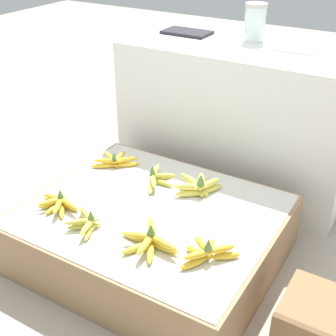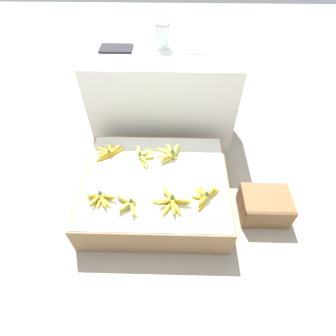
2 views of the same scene
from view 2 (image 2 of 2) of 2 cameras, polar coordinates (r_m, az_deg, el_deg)
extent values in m
plane|color=#A89E8E|center=(2.17, -2.59, -6.77)|extent=(10.00, 10.00, 0.00)
cube|color=#997551|center=(2.07, -2.72, -4.64)|extent=(1.09, 0.93, 0.27)
cube|color=silver|center=(1.96, -2.86, -2.24)|extent=(1.06, 0.90, 0.00)
cube|color=white|center=(2.53, -1.16, 15.27)|extent=(1.28, 0.60, 0.81)
cube|color=olive|center=(2.14, 20.21, -7.67)|extent=(0.36, 0.28, 0.20)
cube|color=brown|center=(2.01, 21.66, -9.29)|extent=(0.36, 0.02, 0.02)
ellipsoid|color=gold|center=(1.90, -15.44, -6.05)|extent=(0.13, 0.03, 0.03)
ellipsoid|color=gold|center=(1.89, -15.26, -6.66)|extent=(0.11, 0.11, 0.03)
ellipsoid|color=gold|center=(1.88, -14.62, -6.86)|extent=(0.03, 0.13, 0.03)
ellipsoid|color=gold|center=(1.87, -13.63, -6.95)|extent=(0.11, 0.12, 0.03)
ellipsoid|color=gold|center=(1.89, -13.39, -6.09)|extent=(0.13, 0.03, 0.03)
ellipsoid|color=gold|center=(1.88, -15.46, -5.64)|extent=(0.13, 0.04, 0.03)
ellipsoid|color=gold|center=(1.86, -15.32, -6.40)|extent=(0.09, 0.13, 0.03)
ellipsoid|color=gold|center=(1.84, -14.09, -6.74)|extent=(0.08, 0.13, 0.03)
ellipsoid|color=gold|center=(1.86, -13.06, -5.91)|extent=(0.14, 0.05, 0.03)
cone|color=#5B7F3D|center=(1.85, -14.70, -4.98)|extent=(0.03, 0.03, 0.04)
ellipsoid|color=gold|center=(1.84, -9.15, -7.19)|extent=(0.14, 0.09, 0.02)
ellipsoid|color=gold|center=(1.81, -8.75, -8.30)|extent=(0.13, 0.12, 0.02)
ellipsoid|color=gold|center=(1.80, -7.66, -8.55)|extent=(0.08, 0.14, 0.02)
ellipsoid|color=gold|center=(1.82, -9.38, -6.70)|extent=(0.14, 0.09, 0.02)
ellipsoid|color=gold|center=(1.79, -9.05, -8.00)|extent=(0.13, 0.12, 0.02)
ellipsoid|color=gold|center=(1.78, -7.88, -8.26)|extent=(0.06, 0.15, 0.02)
cone|color=#5B7F3D|center=(1.77, -8.14, -6.76)|extent=(0.03, 0.03, 0.04)
ellipsoid|color=gold|center=(1.83, 0.35, -6.27)|extent=(0.09, 0.15, 0.03)
ellipsoid|color=gold|center=(1.81, -1.18, -7.25)|extent=(0.15, 0.04, 0.03)
ellipsoid|color=gold|center=(1.78, 0.02, -8.51)|extent=(0.10, 0.14, 0.03)
ellipsoid|color=gold|center=(1.79, 1.75, -8.49)|extent=(0.10, 0.14, 0.03)
ellipsoid|color=gold|center=(1.81, 2.53, -7.27)|extent=(0.15, 0.03, 0.03)
ellipsoid|color=gold|center=(1.82, -0.10, -5.40)|extent=(0.11, 0.14, 0.03)
ellipsoid|color=gold|center=(1.78, -0.18, -7.05)|extent=(0.15, 0.08, 0.03)
ellipsoid|color=gold|center=(1.76, 1.10, -7.97)|extent=(0.05, 0.15, 0.03)
ellipsoid|color=gold|center=(1.78, 2.78, -6.94)|extent=(0.15, 0.05, 0.03)
cone|color=#5B7F3D|center=(1.76, 0.93, -5.98)|extent=(0.04, 0.04, 0.05)
ellipsoid|color=gold|center=(1.88, 9.79, -5.32)|extent=(0.11, 0.10, 0.03)
ellipsoid|color=gold|center=(1.88, 7.55, -4.99)|extent=(0.06, 0.12, 0.03)
ellipsoid|color=gold|center=(1.84, 6.81, -6.28)|extent=(0.12, 0.05, 0.03)
ellipsoid|color=gold|center=(1.81, 7.35, -7.88)|extent=(0.08, 0.11, 0.03)
ellipsoid|color=gold|center=(1.85, 9.31, -4.95)|extent=(0.10, 0.11, 0.03)
ellipsoid|color=gold|center=(1.83, 7.13, -5.29)|extent=(0.11, 0.09, 0.03)
ellipsoid|color=gold|center=(1.80, 7.61, -6.82)|extent=(0.09, 0.11, 0.03)
cone|color=#5B7F3D|center=(1.79, 8.47, -5.22)|extent=(0.03, 0.03, 0.05)
ellipsoid|color=gold|center=(2.17, -11.24, 3.48)|extent=(0.13, 0.11, 0.02)
ellipsoid|color=gold|center=(2.19, -12.17, 3.85)|extent=(0.04, 0.15, 0.02)
ellipsoid|color=gold|center=(2.19, -13.24, 3.68)|extent=(0.11, 0.13, 0.02)
ellipsoid|color=gold|center=(2.17, -13.53, 3.01)|extent=(0.15, 0.06, 0.02)
ellipsoid|color=gold|center=(2.14, -13.84, 2.23)|extent=(0.13, 0.10, 0.02)
ellipsoid|color=gold|center=(2.16, -11.54, 4.04)|extent=(0.11, 0.12, 0.02)
ellipsoid|color=gold|center=(2.17, -12.61, 4.16)|extent=(0.04, 0.15, 0.02)
ellipsoid|color=gold|center=(2.16, -13.66, 3.74)|extent=(0.14, 0.09, 0.02)
ellipsoid|color=gold|center=(2.13, -13.55, 2.97)|extent=(0.14, 0.09, 0.02)
cone|color=#5B7F3D|center=(2.11, -12.80, 3.87)|extent=(0.03, 0.03, 0.04)
ellipsoid|color=gold|center=(2.05, -5.42, 1.22)|extent=(0.09, 0.13, 0.03)
ellipsoid|color=gold|center=(2.09, -4.72, 2.32)|extent=(0.14, 0.03, 0.03)
ellipsoid|color=gold|center=(2.12, -5.18, 3.14)|extent=(0.09, 0.13, 0.03)
ellipsoid|color=gold|center=(2.13, -6.37, 3.17)|extent=(0.07, 0.14, 0.03)
ellipsoid|color=gold|center=(2.04, -5.40, 2.03)|extent=(0.10, 0.12, 0.03)
ellipsoid|color=gold|center=(2.09, -4.90, 3.23)|extent=(0.13, 0.09, 0.03)
ellipsoid|color=gold|center=(2.11, -6.32, 3.64)|extent=(0.06, 0.14, 0.03)
cone|color=#5B7F3D|center=(2.05, -6.16, 3.43)|extent=(0.03, 0.03, 0.04)
ellipsoid|color=#DBCC4C|center=(2.11, 1.56, 3.32)|extent=(0.10, 0.15, 0.03)
ellipsoid|color=#DBCC4C|center=(2.13, 0.66, 3.70)|extent=(0.06, 0.16, 0.03)
ellipsoid|color=#DBCC4C|center=(2.11, 0.23, 3.15)|extent=(0.13, 0.14, 0.03)
ellipsoid|color=#DBCC4C|center=(2.09, -0.12, 2.57)|extent=(0.16, 0.03, 0.03)
ellipsoid|color=#DBCC4C|center=(2.07, 0.09, 2.05)|extent=(0.14, 0.13, 0.03)
ellipsoid|color=#DBCC4C|center=(2.09, 1.43, 3.85)|extent=(0.09, 0.16, 0.03)
ellipsoid|color=#DBCC4C|center=(2.09, 0.47, 3.97)|extent=(0.10, 0.16, 0.03)
ellipsoid|color=#DBCC4C|center=(2.08, -0.69, 3.66)|extent=(0.16, 0.09, 0.03)
ellipsoid|color=#DBCC4C|center=(2.05, -0.10, 2.71)|extent=(0.15, 0.11, 0.03)
cone|color=#5B7F3D|center=(2.03, 0.99, 3.99)|extent=(0.04, 0.04, 0.05)
cylinder|color=silver|center=(2.40, -1.16, 26.70)|extent=(0.11, 0.11, 0.18)
cylinder|color=#B7B2A8|center=(2.37, -1.20, 28.93)|extent=(0.12, 0.12, 0.02)
cube|color=white|center=(2.41, 5.22, 24.53)|extent=(0.21, 0.21, 0.02)
cube|color=#232328|center=(2.43, -11.21, 24.18)|extent=(0.27, 0.16, 0.02)
camera|label=1|loc=(0.90, 83.31, -24.79)|focal=50.00mm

